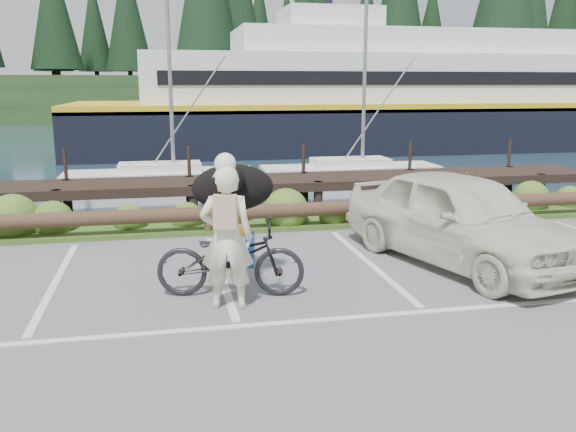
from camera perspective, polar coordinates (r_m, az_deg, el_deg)
The scene contains 8 objects.
ground at distance 8.38m, azimuth -5.07°, elevation -9.24°, with size 72.00×72.00×0.00m, color #5A5A5D.
harbor_backdrop at distance 86.29m, azimuth -10.96°, elevation 10.00°, with size 170.00×160.00×30.00m.
vegetation_strip at distance 13.43m, azimuth -7.70°, elevation -0.83°, with size 34.00×1.60×0.10m, color #3D5B21.
log_rail at distance 12.76m, azimuth -7.46°, elevation -1.75°, with size 32.00×0.30×0.60m, color #443021, non-canonical shape.
bicycle at distance 8.97m, azimuth -5.41°, elevation -3.97°, with size 0.75×2.16×1.14m, color black.
cyclist at distance 8.37m, azimuth -5.75°, elevation -2.06°, with size 0.73×0.48×2.01m, color #EAEAC6.
dog at distance 9.44m, azimuth -5.17°, elevation 2.66°, with size 1.26×0.62×0.73m, color black.
parked_car at distance 10.89m, azimuth 15.85°, elevation -0.18°, with size 1.91×4.75×1.62m, color beige.
Camera 1 is at (-0.85, -7.76, 3.07)m, focal length 38.00 mm.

